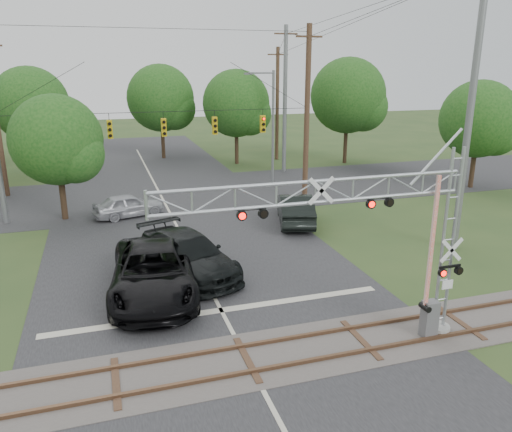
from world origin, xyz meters
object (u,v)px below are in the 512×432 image
object	(u,v)px
pickup_black	(154,272)
streetlight	(271,123)
sedan_silver	(129,205)
traffic_signal_span	(179,120)
car_dark	(188,255)
crossing_gantry	(371,231)

from	to	relation	value
pickup_black	streetlight	world-z (taller)	streetlight
sedan_silver	traffic_signal_span	bearing A→B (deg)	-93.32
pickup_black	sedan_silver	bearing A→B (deg)	97.52
car_dark	streetlight	world-z (taller)	streetlight
crossing_gantry	sedan_silver	size ratio (longest dim) A/B	2.40
crossing_gantry	streetlight	xyz separation A→B (m)	(4.56, 22.63, 0.78)
traffic_signal_span	pickup_black	size ratio (longest dim) A/B	2.71
traffic_signal_span	car_dark	size ratio (longest dim) A/B	3.08
traffic_signal_span	pickup_black	xyz separation A→B (m)	(-3.16, -12.30, -4.69)
sedan_silver	crossing_gantry	bearing A→B (deg)	-175.78
pickup_black	car_dark	xyz separation A→B (m)	(1.69, 1.66, -0.08)
pickup_black	streetlight	bearing A→B (deg)	63.42
crossing_gantry	traffic_signal_span	world-z (taller)	traffic_signal_span
sedan_silver	pickup_black	bearing A→B (deg)	165.62
pickup_black	crossing_gantry	bearing A→B (deg)	-38.54
car_dark	streetlight	xyz separation A→B (m)	(8.98, 14.91, 3.91)
pickup_black	sedan_silver	size ratio (longest dim) A/B	1.69
crossing_gantry	pickup_black	xyz separation A→B (m)	(-6.11, 6.06, -3.05)
crossing_gantry	car_dark	distance (m)	9.43
traffic_signal_span	streetlight	bearing A→B (deg)	29.64
traffic_signal_span	car_dark	world-z (taller)	traffic_signal_span
traffic_signal_span	sedan_silver	size ratio (longest dim) A/B	4.57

